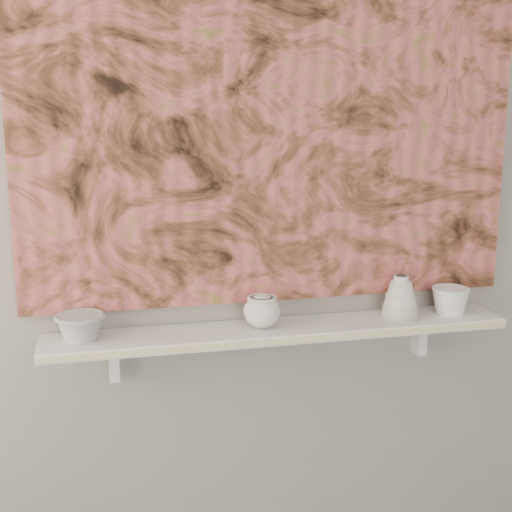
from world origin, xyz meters
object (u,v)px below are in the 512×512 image
object	(u,v)px
bell_vessel	(400,296)
bowl_white	(450,300)
painting	(274,118)
bowl_grey	(80,327)
shelf	(279,331)
cup_cream	(262,311)

from	to	relation	value
bell_vessel	bowl_white	world-z (taller)	bell_vessel
painting	bowl_grey	world-z (taller)	painting
shelf	painting	size ratio (longest dim) A/B	0.93
shelf	bowl_grey	size ratio (longest dim) A/B	10.01
painting	bell_vessel	distance (m)	0.67
painting	bowl_white	distance (m)	0.80
shelf	cup_cream	xyz separation A→B (m)	(-0.05, 0.00, 0.07)
bowl_grey	cup_cream	size ratio (longest dim) A/B	1.28
shelf	cup_cream	bearing A→B (deg)	180.00
bowl_grey	bell_vessel	bearing A→B (deg)	0.00
bowl_white	painting	bearing A→B (deg)	171.79
bowl_grey	cup_cream	xyz separation A→B (m)	(0.52, 0.00, 0.01)
shelf	painting	bearing A→B (deg)	90.00
bowl_grey	bell_vessel	size ratio (longest dim) A/B	1.04
cup_cream	bell_vessel	size ratio (longest dim) A/B	0.82
shelf	painting	distance (m)	0.63
cup_cream	bell_vessel	distance (m)	0.44
painting	bowl_grey	xyz separation A→B (m)	(-0.58, -0.08, -0.57)
bowl_grey	bell_vessel	xyz separation A→B (m)	(0.97, 0.00, 0.03)
shelf	bowl_white	xyz separation A→B (m)	(0.56, 0.00, 0.06)
shelf	cup_cream	distance (m)	0.08
shelf	bowl_white	world-z (taller)	bowl_white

